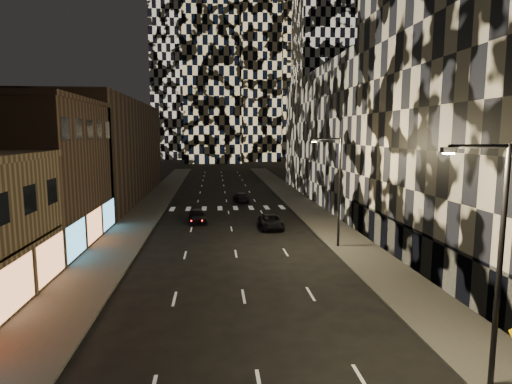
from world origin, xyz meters
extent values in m
cube|color=#47443F|center=(-10.00, 50.00, 0.07)|extent=(4.00, 120.00, 0.15)
cube|color=#47443F|center=(10.00, 50.00, 0.07)|extent=(4.00, 120.00, 0.15)
cube|color=#4C4C47|center=(-7.90, 50.00, 0.07)|extent=(0.20, 120.00, 0.15)
cube|color=#4C4C47|center=(7.90, 50.00, 0.07)|extent=(0.20, 120.00, 0.15)
cube|color=#473528|center=(-17.00, 33.50, 6.00)|extent=(10.00, 15.00, 12.00)
cube|color=#473528|center=(-17.00, 60.00, 7.00)|extent=(10.00, 40.00, 14.00)
cube|color=#383838|center=(12.30, 24.50, 1.50)|extent=(0.60, 25.00, 3.00)
cube|color=#232326|center=(20.00, 57.00, 9.00)|extent=(16.00, 40.00, 18.00)
cube|color=black|center=(35.00, 135.00, 50.00)|extent=(20.00, 20.00, 100.00)
cube|color=black|center=(-2.00, 140.00, 47.50)|extent=(18.00, 18.00, 95.00)
cylinder|color=black|center=(8.60, 10.00, 4.65)|extent=(0.20, 0.20, 9.00)
cylinder|color=black|center=(7.50, 10.00, 9.05)|extent=(2.20, 0.14, 0.14)
cube|color=black|center=(6.40, 10.00, 8.93)|extent=(0.50, 0.25, 0.18)
cube|color=#FFEAB2|center=(6.40, 10.00, 8.81)|extent=(0.35, 0.18, 0.06)
cylinder|color=black|center=(8.60, 30.00, 4.65)|extent=(0.20, 0.20, 9.00)
cylinder|color=black|center=(7.50, 30.00, 9.05)|extent=(2.20, 0.14, 0.14)
cube|color=black|center=(6.40, 30.00, 8.93)|extent=(0.50, 0.25, 0.18)
cube|color=#FFEAB2|center=(6.40, 30.00, 8.81)|extent=(0.35, 0.18, 0.06)
imported|color=black|center=(-3.49, 41.29, 0.74)|extent=(2.32, 4.52, 1.47)
imported|color=black|center=(2.01, 55.09, 0.64)|extent=(2.31, 4.60, 1.28)
imported|color=black|center=(4.00, 37.80, 0.67)|extent=(2.25, 4.85, 1.35)
camera|label=1|loc=(-1.58, -3.97, 9.49)|focal=30.00mm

